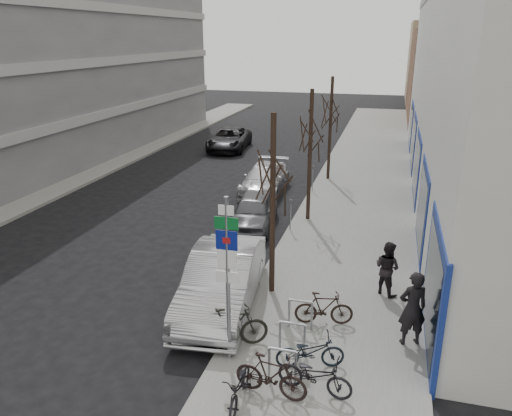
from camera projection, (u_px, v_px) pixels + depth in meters
The scene contains 25 objects.
ground at pixel (139, 347), 12.59m from camera, with size 120.00×120.00×0.00m, color black.
sidewalk_east at pixel (353, 224), 20.57m from camera, with size 5.00×70.00×0.15m, color slate.
sidewalk_west at pixel (33, 195), 24.41m from camera, with size 3.00×70.00×0.15m, color slate.
brick_building_far at pixel (481, 76), 44.53m from camera, with size 12.00×14.00×8.00m, color brown.
tan_building_far at pixel (467, 62), 57.92m from camera, with size 13.00×12.00×9.00m, color #937A5B.
highway_sign_pole at pixel (228, 271), 11.18m from camera, with size 0.55×0.10×4.20m.
bike_rack at pixel (292, 334), 11.98m from camera, with size 0.66×2.26×0.83m.
tree_near at pixel (273, 163), 13.80m from camera, with size 1.80×1.80×5.50m.
tree_mid at pixel (311, 125), 19.72m from camera, with size 1.80×1.80×5.50m.
tree_far at pixel (331, 104), 25.65m from camera, with size 1.80×1.80×5.50m.
meter_front at pixel (253, 273), 14.50m from camera, with size 0.10×0.08×1.27m.
meter_mid at pixel (290, 212), 19.51m from camera, with size 0.10×0.08×1.27m.
meter_back at pixel (313, 176), 24.53m from camera, with size 0.10×0.08×1.27m.
bike_near_left at pixel (240, 384), 10.32m from camera, with size 0.47×1.54×0.94m, color black.
bike_near_right at pixel (271, 375), 10.54m from camera, with size 0.49×1.64×0.99m, color black.
bike_mid_curb at pixel (310, 349), 11.45m from camera, with size 0.48×1.60×0.98m, color black.
bike_mid_inner at pixel (232, 327), 12.18m from camera, with size 0.55×1.85×1.12m, color black.
bike_far_curb at pixel (315, 372), 10.62m from camera, with size 0.50×1.66×1.01m, color black.
bike_far_inner at pixel (324, 308), 13.19m from camera, with size 0.47×1.57×0.95m, color black.
parked_car_front at pixel (222, 280), 14.17m from camera, with size 1.82×5.21×1.72m, color #B8B9BE.
parked_car_mid at pixel (254, 211), 20.28m from camera, with size 1.63×4.05×1.38m, color #54555A.
parked_car_back at pixel (265, 179), 24.84m from camera, with size 1.93×4.75×1.38m, color #B6B5BB.
lane_car at pixel (229, 139), 34.22m from camera, with size 2.42×5.24×1.46m, color black.
pedestrian_near at pixel (413, 308), 12.20m from camera, with size 0.72×0.47×1.96m, color black.
pedestrian_far at pixel (387, 268), 14.66m from camera, with size 0.62×0.42×1.67m, color black.
Camera 1 is at (5.67, -9.60, 7.45)m, focal length 35.00 mm.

